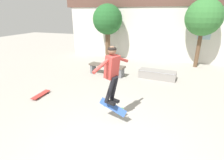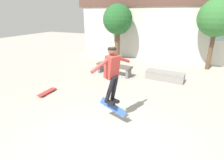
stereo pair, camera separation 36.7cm
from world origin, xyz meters
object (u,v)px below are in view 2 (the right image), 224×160
(tree_left, at_px, (118,20))
(skateboard_resting, at_px, (47,92))
(skate_ledge, at_px, (165,76))
(skateboard_flipping, at_px, (113,107))
(park_bench, at_px, (114,67))
(tree_right, at_px, (217,18))
(skater, at_px, (112,70))

(tree_left, xyz_separation_m, skateboard_resting, (-0.45, -5.95, -2.41))
(skate_ledge, distance_m, skateboard_resting, 5.12)
(tree_left, relative_size, skateboard_resting, 4.15)
(skateboard_flipping, bearing_deg, tree_left, 116.64)
(park_bench, relative_size, skateboard_resting, 2.28)
(tree_left, bearing_deg, skateboard_resting, -94.37)
(tree_right, relative_size, skate_ledge, 2.10)
(tree_left, relative_size, skateboard_flipping, 4.23)
(skater, height_order, skateboard_flipping, skater)
(tree_right, xyz_separation_m, skater, (-2.74, -6.72, -1.11))
(tree_left, bearing_deg, tree_right, 0.88)
(tree_right, height_order, tree_left, tree_right)
(skater, height_order, skateboard_resting, skater)
(park_bench, xyz_separation_m, skateboard_flipping, (1.58, -3.72, 0.09))
(skateboard_flipping, bearing_deg, skater, -113.22)
(tree_left, height_order, park_bench, tree_left)
(park_bench, height_order, skate_ledge, park_bench)
(park_bench, distance_m, skateboard_flipping, 4.04)
(tree_right, xyz_separation_m, tree_left, (-5.33, -0.08, -0.18))
(skater, distance_m, skateboard_flipping, 1.08)
(tree_right, height_order, skateboard_flipping, tree_right)
(skater, bearing_deg, tree_right, 87.78)
(tree_left, distance_m, skate_ledge, 4.88)
(tree_right, height_order, skateboard_resting, tree_right)
(skater, bearing_deg, tree_left, 131.27)
(skateboard_resting, bearing_deg, skate_ledge, 130.51)
(park_bench, distance_m, skate_ledge, 2.44)
(tree_right, xyz_separation_m, park_bench, (-4.31, -2.97, -2.28))
(skate_ledge, relative_size, skater, 1.13)
(skater, bearing_deg, park_bench, 132.67)
(skate_ledge, height_order, skateboard_flipping, skateboard_flipping)
(tree_right, relative_size, tree_left, 1.06)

